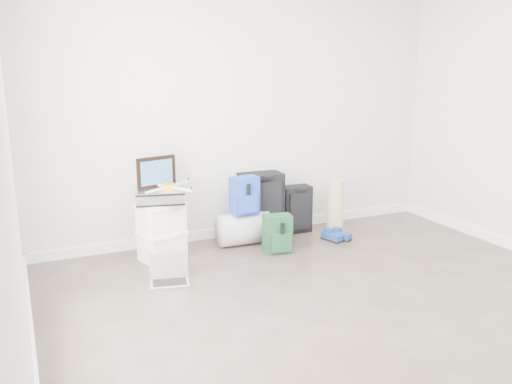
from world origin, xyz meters
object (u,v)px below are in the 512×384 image
boxes_stack (162,231)px  large_suitcase (261,206)px  briefcase (160,196)px  duffel_bag (244,229)px  laptop (169,276)px  carry_on (296,209)px

boxes_stack → large_suitcase: bearing=-8.5°
boxes_stack → briefcase: (0.00, 0.00, 0.34)m
duffel_bag → laptop: (-0.98, -0.65, -0.11)m
large_suitcase → laptop: bearing=-145.5°
briefcase → carry_on: (1.57, 0.23, -0.37)m
laptop → duffel_bag: bearing=46.3°
large_suitcase → duffel_bag: bearing=-151.5°
duffel_bag → large_suitcase: bearing=29.3°
carry_on → laptop: size_ratio=1.38×
boxes_stack → laptop: (-0.09, -0.56, -0.23)m
boxes_stack → duffel_bag: bearing=-13.4°
boxes_stack → carry_on: boxes_stack is taller
laptop → carry_on: bearing=38.2°
large_suitcase → laptop: 1.48m
carry_on → laptop: 1.85m
duffel_bag → laptop: duffel_bag is taller
carry_on → duffel_bag: bearing=-167.1°
boxes_stack → duffel_bag: size_ratio=1.05×
boxes_stack → large_suitcase: size_ratio=0.80×
laptop → briefcase: bearing=93.7°
boxes_stack → briefcase: bearing=0.0°
briefcase → carry_on: briefcase is taller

